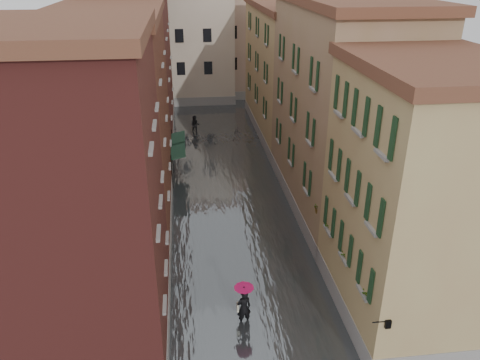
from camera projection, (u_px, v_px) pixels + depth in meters
ground at (250, 294)px, 23.69m from camera, size 120.00×120.00×0.00m
floodwater at (226, 182)px, 35.32m from camera, size 10.00×60.00×0.20m
building_left_near at (82, 208)px, 18.36m from camera, size 6.00×8.00×13.00m
building_left_mid at (116, 125)px, 28.35m from camera, size 6.00×14.00×12.50m
building_left_far at (135, 64)px, 41.50m from camera, size 6.00×16.00×14.00m
building_right_near at (417, 204)px, 20.20m from camera, size 6.00×8.00×11.50m
building_right_mid at (340, 113)px, 29.77m from camera, size 6.00×14.00×13.00m
building_right_far at (289, 74)px, 43.56m from camera, size 6.00×16.00×11.50m
building_end_cream at (180, 43)px, 54.73m from camera, size 12.00×9.00×13.00m
building_end_pink at (253, 44)px, 57.71m from camera, size 10.00×9.00×12.00m
awning_near at (178, 152)px, 34.64m from camera, size 1.09×3.07×2.80m
awning_far at (178, 139)px, 37.01m from camera, size 1.09×2.87×2.80m
wall_lantern at (387, 323)px, 17.49m from camera, size 0.71×0.22×0.35m
window_planters at (339, 238)px, 21.96m from camera, size 0.59×8.12×0.84m
pedestrian_main at (244, 303)px, 21.24m from camera, size 0.92×0.92×2.06m
pedestrian_far at (195, 125)px, 45.02m from camera, size 1.01×0.85×1.85m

